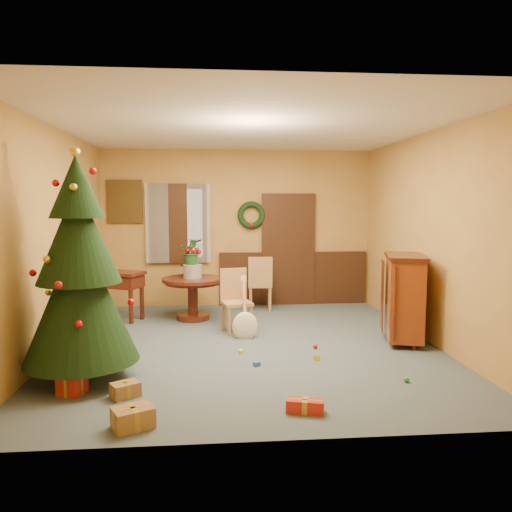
{
  "coord_description": "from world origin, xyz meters",
  "views": [
    {
      "loc": [
        -0.48,
        -6.57,
        1.91
      ],
      "look_at": [
        0.14,
        0.4,
        1.17
      ],
      "focal_mm": 35.0,
      "sensor_mm": 36.0,
      "label": 1
    }
  ],
  "objects": [
    {
      "name": "room_envelope",
      "position": [
        0.21,
        2.7,
        1.12
      ],
      "size": [
        5.5,
        5.5,
        5.5
      ],
      "color": "#3D4D59",
      "rests_on": "ground"
    },
    {
      "name": "dining_table",
      "position": [
        -0.81,
        1.6,
        0.49
      ],
      "size": [
        1.01,
        1.01,
        0.69
      ],
      "color": "black",
      "rests_on": "floor"
    },
    {
      "name": "urn",
      "position": [
        -0.81,
        1.6,
        0.81
      ],
      "size": [
        0.31,
        0.31,
        0.22
      ],
      "primitive_type": "cylinder",
      "color": "slate",
      "rests_on": "dining_table"
    },
    {
      "name": "centerpiece_plant",
      "position": [
        -0.81,
        1.6,
        1.13
      ],
      "size": [
        0.38,
        0.33,
        0.42
      ],
      "primitive_type": "imported",
      "color": "#1E4C23",
      "rests_on": "urn"
    },
    {
      "name": "chair_near",
      "position": [
        -0.14,
        0.78,
        0.5
      ],
      "size": [
        0.49,
        0.49,
        0.94
      ],
      "color": "olive",
      "rests_on": "floor"
    },
    {
      "name": "chair_far",
      "position": [
        0.37,
        2.18,
        0.52
      ],
      "size": [
        0.45,
        0.45,
        0.98
      ],
      "color": "olive",
      "rests_on": "floor"
    },
    {
      "name": "guitar",
      "position": [
        -0.03,
        0.36,
        0.43
      ],
      "size": [
        0.47,
        0.62,
        0.84
      ],
      "primitive_type": null,
      "rotation": [
        -0.49,
        0.0,
        0.21
      ],
      "color": "beige",
      "rests_on": "floor"
    },
    {
      "name": "plant_stand",
      "position": [
        -0.85,
        1.96,
        0.55
      ],
      "size": [
        0.34,
        0.34,
        0.88
      ],
      "color": "black",
      "rests_on": "floor"
    },
    {
      "name": "stand_plant",
      "position": [
        -0.85,
        1.96,
        1.1
      ],
      "size": [
        0.28,
        0.25,
        0.43
      ],
      "primitive_type": "imported",
      "rotation": [
        0.0,
        0.0,
        0.31
      ],
      "color": "#19471E",
      "rests_on": "plant_stand"
    },
    {
      "name": "christmas_tree",
      "position": [
        -1.89,
        -1.18,
        1.19
      ],
      "size": [
        1.21,
        1.21,
        2.5
      ],
      "color": "#382111",
      "rests_on": "floor"
    },
    {
      "name": "writing_desk",
      "position": [
        -2.07,
        1.69,
        0.61
      ],
      "size": [
        1.01,
        0.78,
        0.81
      ],
      "color": "black",
      "rests_on": "floor"
    },
    {
      "name": "sideboard",
      "position": [
        2.15,
        -0.01,
        0.65
      ],
      "size": [
        0.73,
        1.05,
        1.22
      ],
      "color": "#5E1A0A",
      "rests_on": "floor"
    },
    {
      "name": "gift_a",
      "position": [
        -1.17,
        -2.4,
        0.09
      ],
      "size": [
        0.4,
        0.37,
        0.18
      ],
      "color": "brown",
      "rests_on": "floor"
    },
    {
      "name": "gift_b",
      "position": [
        -1.9,
        -1.57,
        0.11
      ],
      "size": [
        0.29,
        0.29,
        0.23
      ],
      "color": "#A52216",
      "rests_on": "floor"
    },
    {
      "name": "gift_c",
      "position": [
        -1.35,
        -1.7,
        0.07
      ],
      "size": [
        0.32,
        0.3,
        0.15
      ],
      "color": "brown",
      "rests_on": "floor"
    },
    {
      "name": "gift_d",
      "position": [
        0.36,
        -2.22,
        0.06
      ],
      "size": [
        0.37,
        0.23,
        0.12
      ],
      "color": "#A52216",
      "rests_on": "floor"
    },
    {
      "name": "toy_a",
      "position": [
        0.03,
        -0.88,
        0.03
      ],
      "size": [
        0.09,
        0.08,
        0.05
      ],
      "primitive_type": "cube",
      "rotation": [
        0.0,
        0.0,
        0.43
      ],
      "color": "blue",
      "rests_on": "floor"
    },
    {
      "name": "toy_b",
      "position": [
        1.59,
        -1.56,
        0.03
      ],
      "size": [
        0.06,
        0.06,
        0.06
      ],
      "primitive_type": "sphere",
      "color": "green",
      "rests_on": "floor"
    },
    {
      "name": "toy_c",
      "position": [
        -0.13,
        -0.37,
        0.03
      ],
      "size": [
        0.06,
        0.09,
        0.05
      ],
      "primitive_type": "cube",
      "rotation": [
        0.0,
        0.0,
        1.4
      ],
      "color": "yellow",
      "rests_on": "floor"
    },
    {
      "name": "toy_d",
      "position": [
        0.87,
        -0.23,
        0.03
      ],
      "size": [
        0.06,
        0.06,
        0.06
      ],
      "primitive_type": "sphere",
      "color": "red",
      "rests_on": "floor"
    },
    {
      "name": "toy_e",
      "position": [
        0.78,
        -0.72,
        0.03
      ],
      "size": [
        0.09,
        0.06,
        0.05
      ],
      "primitive_type": "cube",
      "rotation": [
        0.0,
        0.0,
        -0.16
      ],
      "color": "yellow",
      "rests_on": "floor"
    }
  ]
}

